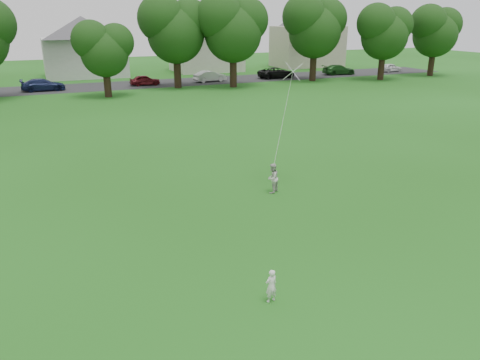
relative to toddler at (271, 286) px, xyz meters
name	(u,v)px	position (x,y,z in m)	size (l,w,h in m)	color
ground	(274,272)	(0.74, 1.30, -0.47)	(160.00, 160.00, 0.00)	#1A5012
street	(97,87)	(0.74, 43.30, -0.47)	(90.00, 7.00, 0.01)	#2D2D30
toddler	(271,286)	(0.00, 0.00, 0.00)	(0.35, 0.23, 0.95)	white
older_boy	(272,178)	(3.71, 7.29, 0.18)	(0.63, 0.49, 1.30)	beige
kite	(283,122)	(4.33, 7.66, 2.49)	(1.12, 1.17, 4.56)	white
tree_row	(141,28)	(4.81, 37.63, 5.63)	(81.82, 9.21, 9.85)	black
parked_cars	(139,80)	(5.16, 42.30, 0.15)	(73.17, 2.53, 1.28)	black
house_row	(101,35)	(2.97, 53.30, 4.51)	(77.48, 13.94, 10.61)	beige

